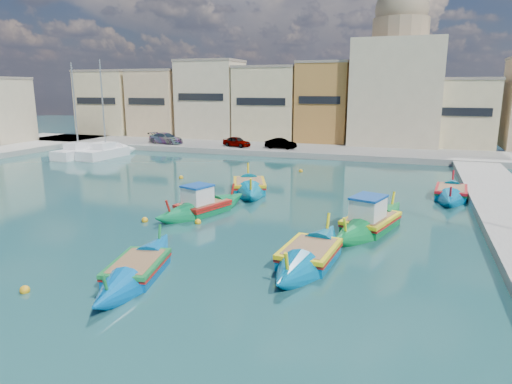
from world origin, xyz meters
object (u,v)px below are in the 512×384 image
at_px(luzzu_cyan_south, 310,256).
at_px(yacht_north, 115,152).
at_px(luzzu_turquoise_cabin, 371,223).
at_px(luzzu_green, 249,187).
at_px(church_block, 397,77).
at_px(yacht_midnorth, 87,152).
at_px(luzzu_blue_cabin, 203,208).
at_px(luzzu_cyan_mid, 451,194).
at_px(luzzu_blue_south, 137,270).

bearing_deg(luzzu_cyan_south, yacht_north, 138.68).
height_order(luzzu_turquoise_cabin, luzzu_green, luzzu_turquoise_cabin).
bearing_deg(church_block, yacht_midnorth, -150.33).
relative_size(luzzu_blue_cabin, luzzu_green, 0.90).
xyz_separation_m(luzzu_blue_cabin, luzzu_cyan_mid, (14.17, 9.07, -0.07)).
xyz_separation_m(luzzu_turquoise_cabin, yacht_midnorth, (-31.54, 16.82, 0.07)).
relative_size(luzzu_blue_cabin, luzzu_cyan_mid, 0.94).
bearing_deg(luzzu_blue_south, luzzu_green, 93.40).
height_order(luzzu_green, luzzu_blue_south, luzzu_green).
bearing_deg(luzzu_blue_cabin, church_block, 75.12).
relative_size(luzzu_blue_cabin, luzzu_blue_south, 0.98).
bearing_deg(luzzu_blue_cabin, luzzu_green, 84.40).
bearing_deg(church_block, yacht_north, -149.59).
distance_m(luzzu_blue_south, yacht_north, 34.07).
relative_size(church_block, yacht_north, 1.76).
relative_size(luzzu_green, yacht_north, 0.79).
height_order(church_block, yacht_north, church_block).
bearing_deg(luzzu_turquoise_cabin, luzzu_blue_south, -131.48).
distance_m(luzzu_blue_south, yacht_midnorth, 35.00).
distance_m(luzzu_green, luzzu_blue_south, 15.62).
bearing_deg(luzzu_cyan_mid, luzzu_cyan_south, -113.91).
height_order(luzzu_green, luzzu_cyan_south, luzzu_green).
bearing_deg(yacht_midnorth, church_block, 29.67).
xyz_separation_m(luzzu_turquoise_cabin, luzzu_green, (-9.06, 6.39, -0.06)).
distance_m(luzzu_green, yacht_north, 22.82).
distance_m(church_block, yacht_north, 33.70).
height_order(yacht_north, yacht_midnorth, yacht_north).
xyz_separation_m(church_block, luzzu_cyan_mid, (5.00, -25.44, -8.16)).
distance_m(luzzu_blue_cabin, luzzu_green, 6.43).
relative_size(luzzu_cyan_south, yacht_north, 0.75).
relative_size(luzzu_turquoise_cabin, luzzu_green, 1.06).
bearing_deg(luzzu_turquoise_cabin, yacht_north, 148.07).
bearing_deg(yacht_midnorth, luzzu_cyan_mid, -12.16).
bearing_deg(luzzu_turquoise_cabin, luzzu_cyan_south, -109.84).
height_order(luzzu_cyan_mid, luzzu_green, luzzu_green).
bearing_deg(luzzu_blue_south, luzzu_cyan_mid, 55.36).
height_order(church_block, luzzu_cyan_south, church_block).
relative_size(luzzu_green, yacht_midnorth, 0.82).
xyz_separation_m(church_block, luzzu_cyan_south, (-1.49, -40.08, -8.14)).
distance_m(luzzu_green, yacht_midnorth, 24.79).
relative_size(luzzu_cyan_mid, luzzu_cyan_south, 1.02).
relative_size(luzzu_blue_south, yacht_midnorth, 0.75).
bearing_deg(yacht_north, luzzu_turquoise_cabin, -31.93).
relative_size(luzzu_green, luzzu_cyan_south, 1.07).
xyz_separation_m(luzzu_blue_south, luzzu_cyan_south, (6.12, 3.62, 0.03)).
height_order(church_block, luzzu_blue_south, church_block).
bearing_deg(luzzu_cyan_mid, luzzu_blue_south, -124.64).
xyz_separation_m(luzzu_blue_cabin, luzzu_cyan_south, (7.67, -5.57, -0.06)).
bearing_deg(luzzu_cyan_mid, luzzu_green, -168.85).
relative_size(church_block, luzzu_blue_cabin, 2.47).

